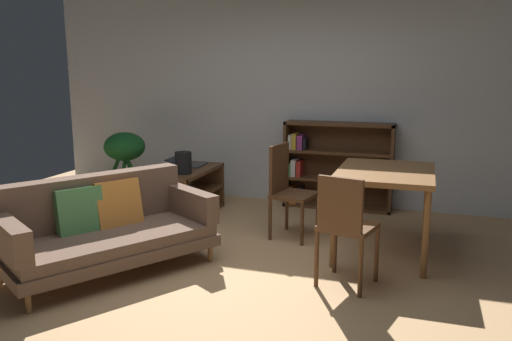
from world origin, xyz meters
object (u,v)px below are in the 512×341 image
object	(u,v)px
fabric_couch	(104,226)
dining_chair_near	(345,223)
dining_chair_far	(288,187)
media_console	(189,192)
open_laptop	(188,164)
dining_table	(385,180)
bookshelf	(333,165)
potted_floor_plant	(125,158)
desk_speaker	(183,163)

from	to	relation	value
fabric_couch	dining_chair_near	xyz separation A→B (m)	(2.04, 0.24, 0.15)
dining_chair_near	dining_chair_far	bearing A→B (deg)	124.41
media_console	open_laptop	bearing A→B (deg)	117.91
fabric_couch	dining_table	distance (m)	2.57
media_console	dining_chair_far	bearing A→B (deg)	-16.44
dining_chair_far	bookshelf	world-z (taller)	bookshelf
dining_chair_far	media_console	bearing A→B (deg)	163.56
potted_floor_plant	bookshelf	distance (m)	2.61
dining_table	dining_chair_far	xyz separation A→B (m)	(-0.98, 0.20, -0.18)
dining_chair_near	open_laptop	bearing A→B (deg)	141.76
potted_floor_plant	dining_chair_far	world-z (taller)	dining_chair_far
open_laptop	fabric_couch	bearing A→B (deg)	-86.05
desk_speaker	dining_chair_far	bearing A→B (deg)	-6.82
bookshelf	dining_table	bearing A→B (deg)	-63.62
media_console	dining_chair_near	distance (m)	2.55
dining_chair_near	dining_table	bearing A→B (deg)	75.70
media_console	dining_chair_far	xyz separation A→B (m)	(1.30, -0.38, 0.25)
media_console	potted_floor_plant	world-z (taller)	potted_floor_plant
dining_chair_near	dining_chair_far	size ratio (longest dim) A/B	0.96
potted_floor_plant	dining_table	world-z (taller)	potted_floor_plant
desk_speaker	dining_table	world-z (taller)	same
dining_table	media_console	bearing A→B (deg)	165.64
dining_table	bookshelf	distance (m)	1.70
potted_floor_plant	dining_chair_far	bearing A→B (deg)	-13.89
fabric_couch	dining_chair_far	size ratio (longest dim) A/B	1.99
dining_table	dining_chair_near	world-z (taller)	dining_chair_near
dining_chair_near	fabric_couch	bearing A→B (deg)	-173.16
media_console	bookshelf	bearing A→B (deg)	31.31
bookshelf	dining_chair_near	bearing A→B (deg)	-77.80
open_laptop	potted_floor_plant	distance (m)	0.84
dining_table	open_laptop	bearing A→B (deg)	161.30
desk_speaker	dining_chair_far	distance (m)	1.27
fabric_couch	open_laptop	world-z (taller)	fabric_couch
open_laptop	bookshelf	size ratio (longest dim) A/B	0.33
fabric_couch	desk_speaker	distance (m)	1.53
dining_table	dining_chair_near	bearing A→B (deg)	-104.30
open_laptop	dining_table	world-z (taller)	dining_table
media_console	desk_speaker	distance (m)	0.47
dining_table	dining_chair_near	xyz separation A→B (m)	(-0.23, -0.90, -0.18)
dining_chair_near	dining_chair_far	world-z (taller)	dining_chair_far
potted_floor_plant	dining_table	distance (m)	3.34
open_laptop	dining_chair_far	distance (m)	1.55
potted_floor_plant	bookshelf	world-z (taller)	bookshelf
fabric_couch	potted_floor_plant	xyz separation A→B (m)	(-0.98, 1.91, 0.22)
fabric_couch	open_laptop	distance (m)	1.97
open_laptop	desk_speaker	distance (m)	0.50
desk_speaker	dining_chair_far	world-z (taller)	dining_chair_far
potted_floor_plant	dining_chair_far	distance (m)	2.33
fabric_couch	open_laptop	bearing A→B (deg)	93.95
dining_chair_near	bookshelf	world-z (taller)	bookshelf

